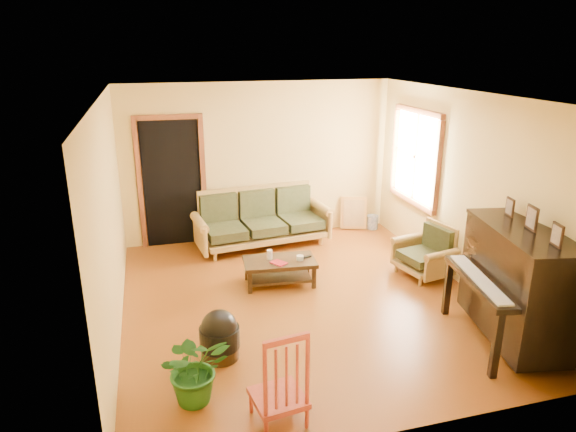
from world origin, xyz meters
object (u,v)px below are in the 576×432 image
object	(u,v)px
armchair	(424,251)
footstool	(220,340)
sofa	(263,219)
ceramic_crock	(372,222)
coffee_table	(280,272)
red_chair	(278,375)
piano	(516,287)
potted_plant	(195,368)

from	to	relation	value
armchair	footstool	distance (m)	3.34
sofa	footstool	bearing A→B (deg)	-117.52
armchair	sofa	bearing A→B (deg)	126.35
sofa	footstool	world-z (taller)	sofa
sofa	footstool	xyz separation A→B (m)	(-1.14, -2.99, -0.26)
footstool	ceramic_crock	world-z (taller)	footstool
armchair	ceramic_crock	size ratio (longest dim) A/B	3.02
sofa	coffee_table	xyz separation A→B (m)	(-0.10, -1.45, -0.29)
coffee_table	footstool	size ratio (longest dim) A/B	2.31
sofa	armchair	distance (m)	2.60
ceramic_crock	armchair	bearing A→B (deg)	-93.57
armchair	ceramic_crock	distance (m)	2.02
red_chair	ceramic_crock	world-z (taller)	red_chair
footstool	sofa	bearing A→B (deg)	69.08
piano	footstool	distance (m)	3.24
coffee_table	potted_plant	bearing A→B (deg)	-122.02
ceramic_crock	red_chair	bearing A→B (deg)	-123.25
armchair	red_chair	xyz separation A→B (m)	(-2.73, -2.36, 0.09)
armchair	potted_plant	bearing A→B (deg)	-162.92
sofa	footstool	distance (m)	3.21
armchair	piano	size ratio (longest dim) A/B	0.50
ceramic_crock	coffee_table	bearing A→B (deg)	-141.43
sofa	potted_plant	distance (m)	3.90
footstool	ceramic_crock	xyz separation A→B (m)	(3.21, 3.26, -0.08)
piano	coffee_table	bearing A→B (deg)	146.69
armchair	red_chair	size ratio (longest dim) A/B	0.80
coffee_table	footstool	bearing A→B (deg)	-124.28
red_chair	potted_plant	xyz separation A→B (m)	(-0.67, 0.46, -0.12)
footstool	potted_plant	world-z (taller)	potted_plant
sofa	red_chair	distance (m)	4.16
piano	footstool	world-z (taller)	piano
sofa	footstool	size ratio (longest dim) A/B	5.10
red_chair	ceramic_crock	xyz separation A→B (m)	(2.86, 4.36, -0.35)
footstool	red_chair	world-z (taller)	red_chair
ceramic_crock	potted_plant	world-z (taller)	potted_plant
sofa	coffee_table	distance (m)	1.48
footstool	potted_plant	distance (m)	0.72
armchair	piano	world-z (taller)	piano
armchair	piano	xyz separation A→B (m)	(0.08, -1.79, 0.29)
sofa	red_chair	size ratio (longest dim) A/B	2.30
armchair	potted_plant	distance (m)	3.89
red_chair	piano	bearing A→B (deg)	3.54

